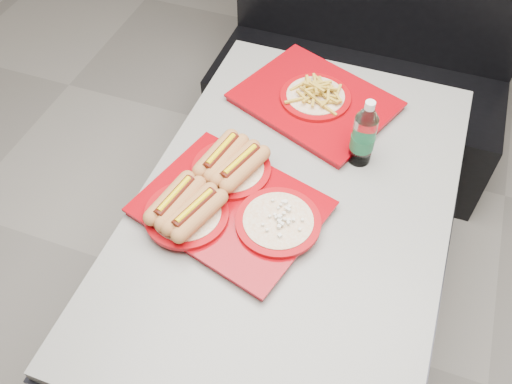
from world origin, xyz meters
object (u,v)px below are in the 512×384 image
(diner_table, at_px, (290,236))
(tray_near, at_px, (226,199))
(water_bottle, at_px, (363,136))
(tray_far, at_px, (315,98))
(booth_bench, at_px, (359,75))

(diner_table, bearing_deg, tray_near, -157.21)
(tray_near, xyz_separation_m, water_bottle, (0.32, 0.32, 0.06))
(diner_table, height_order, water_bottle, water_bottle)
(tray_far, relative_size, water_bottle, 2.56)
(diner_table, relative_size, booth_bench, 1.05)
(diner_table, bearing_deg, tray_far, 97.81)
(tray_near, distance_m, water_bottle, 0.46)
(diner_table, xyz_separation_m, tray_far, (-0.06, 0.44, 0.19))
(diner_table, height_order, booth_bench, booth_bench)
(diner_table, distance_m, tray_near, 0.28)
(diner_table, height_order, tray_far, tray_far)
(tray_far, bearing_deg, water_bottle, -44.63)
(booth_bench, xyz_separation_m, water_bottle, (0.14, -0.85, 0.45))
(booth_bench, height_order, tray_far, booth_bench)
(booth_bench, relative_size, tray_far, 2.23)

